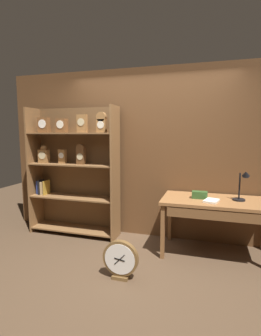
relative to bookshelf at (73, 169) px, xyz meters
The scene contains 8 objects.
ground_plane 1.93m from the bookshelf, 41.22° to the right, with size 10.00×10.00×0.00m, color #4C3826.
back_wood_panel 1.27m from the bookshelf, 12.08° to the left, with size 4.80×0.05×2.60m, color brown.
bookshelf is the anchor object (origin of this frame).
workbench 2.25m from the bookshelf, ahead, with size 1.43×0.73×0.76m.
desk_lamp 2.51m from the bookshelf, ahead, with size 0.20×0.19×0.42m.
toolbox_small 2.00m from the bookshelf, ahead, with size 0.20×0.10×0.10m, color #2D5123.
open_repair_manual 2.17m from the bookshelf, ahead, with size 0.16×0.22×0.03m, color silver.
round_clock_large 1.81m from the bookshelf, 42.87° to the right, with size 0.41×0.11×0.45m.
Camera 1 is at (0.87, -2.64, 1.63)m, focal length 28.07 mm.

